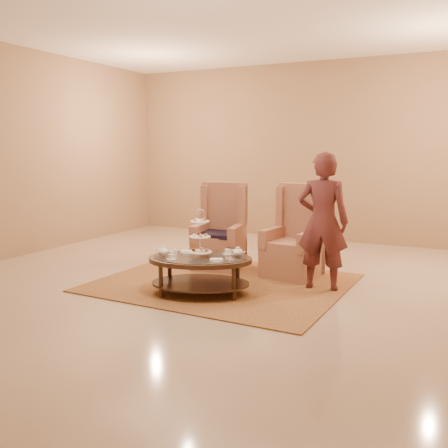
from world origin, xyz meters
The scene contains 9 objects.
ground centered at (0.00, 0.00, 0.00)m, with size 8.00×8.00×0.00m, color tan.
ceiling centered at (0.00, 0.00, 0.00)m, with size 8.00×8.00×0.02m, color white.
wall_back centered at (0.00, 4.00, 1.75)m, with size 8.00×0.04×3.50m, color #9A7854.
wall_left centered at (-4.00, 0.00, 1.75)m, with size 0.04×8.00×3.50m, color #9A7854.
rug centered at (-0.12, 0.17, 0.01)m, with size 3.30×2.78×0.02m.
tea_table centered at (-0.13, -0.43, 0.40)m, with size 1.52×1.27×1.09m.
armchair_left centered at (-0.57, 1.00, 0.44)m, with size 0.81×0.83×1.30m.
armchair_right centered at (0.63, 1.01, 0.44)m, with size 0.80×0.82×1.32m.
person centered at (1.16, 0.47, 0.89)m, with size 0.69×0.50×1.79m.
Camera 1 is at (2.83, -5.74, 1.83)m, focal length 40.00 mm.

